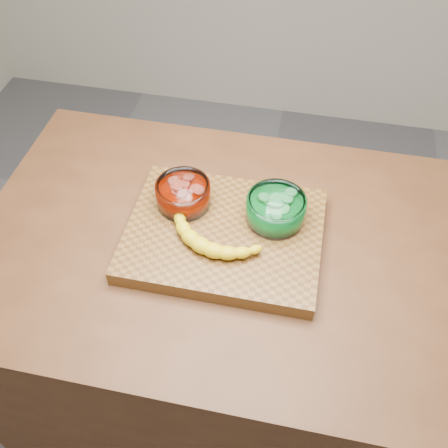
# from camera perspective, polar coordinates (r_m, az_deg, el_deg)

# --- Properties ---
(ground) EXTENTS (3.50, 3.50, 0.00)m
(ground) POSITION_cam_1_polar(r_m,az_deg,el_deg) (1.97, -0.00, -18.47)
(ground) COLOR #5E5E62
(ground) RESTS_ON ground
(counter) EXTENTS (1.20, 0.80, 0.90)m
(counter) POSITION_cam_1_polar(r_m,az_deg,el_deg) (1.56, -0.00, -12.26)
(counter) COLOR #502D18
(counter) RESTS_ON ground
(cutting_board) EXTENTS (0.45, 0.35, 0.04)m
(cutting_board) POSITION_cam_1_polar(r_m,az_deg,el_deg) (1.17, -0.00, -1.27)
(cutting_board) COLOR brown
(cutting_board) RESTS_ON counter
(bowl_red) EXTENTS (0.13, 0.13, 0.06)m
(bowl_red) POSITION_cam_1_polar(r_m,az_deg,el_deg) (1.19, -4.68, 3.44)
(bowl_red) COLOR white
(bowl_red) RESTS_ON cutting_board
(bowl_green) EXTENTS (0.14, 0.14, 0.06)m
(bowl_green) POSITION_cam_1_polar(r_m,az_deg,el_deg) (1.16, 5.93, 1.70)
(bowl_green) COLOR white
(bowl_green) RESTS_ON cutting_board
(banana) EXTENTS (0.25, 0.16, 0.04)m
(banana) POSITION_cam_1_polar(r_m,az_deg,el_deg) (1.12, -1.03, -0.95)
(banana) COLOR gold
(banana) RESTS_ON cutting_board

